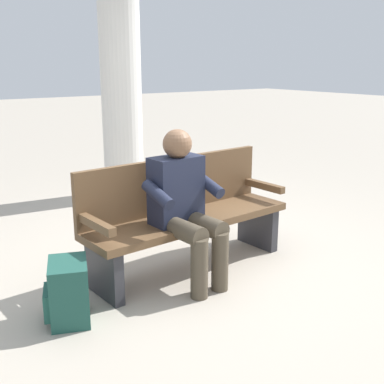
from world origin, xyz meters
name	(u,v)px	position (x,y,z in m)	size (l,w,h in m)	color
ground_plane	(190,268)	(0.00, 0.00, 0.00)	(40.00, 40.00, 0.00)	#A89E8E
bench_near	(185,213)	(0.00, -0.07, 0.46)	(1.83, 0.60, 0.90)	brown
person_seated	(185,203)	(0.17, 0.17, 0.63)	(0.59, 0.59, 1.18)	#1E2338
backpack	(68,292)	(1.14, 0.23, 0.20)	(0.37, 0.41, 0.41)	#1E4C42
support_pillar	(119,34)	(-0.63, -2.37, 1.98)	(0.50, 0.50, 3.96)	silver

